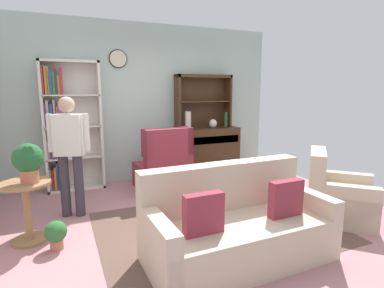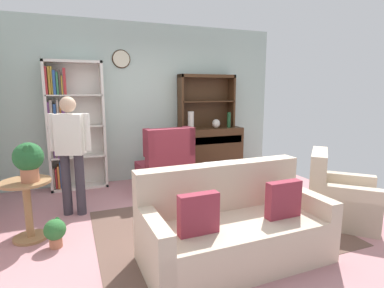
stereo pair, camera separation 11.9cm
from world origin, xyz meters
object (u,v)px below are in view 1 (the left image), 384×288
(bottle_wine, at_px, (226,120))
(sideboard, at_px, (205,149))
(wingback_chair, at_px, (164,167))
(coffee_table, at_px, (202,197))
(potted_plant_small, at_px, (56,233))
(sideboard_hutch, at_px, (203,94))
(person_reading, at_px, (69,148))
(potted_plant_large, at_px, (28,160))
(vase_tall, at_px, (188,121))
(bookshelf, at_px, (67,126))
(book_stack, at_px, (211,186))
(armchair_floral, at_px, (337,197))
(plant_stand, at_px, (27,205))
(vase_round, at_px, (213,124))
(couch_floral, at_px, (236,227))

(bottle_wine, bearing_deg, sideboard, 167.11)
(wingback_chair, relative_size, coffee_table, 1.31)
(coffee_table, bearing_deg, potted_plant_small, 177.89)
(sideboard_hutch, bearing_deg, person_reading, -153.78)
(potted_plant_large, height_order, coffee_table, potted_plant_large)
(wingback_chair, xyz_separation_m, person_reading, (-1.43, -0.54, 0.52))
(wingback_chair, bearing_deg, vase_tall, 37.42)
(bookshelf, distance_m, person_reading, 1.20)
(bookshelf, distance_m, book_stack, 2.67)
(sideboard_hutch, height_order, wingback_chair, sideboard_hutch)
(vase_tall, xyz_separation_m, armchair_floral, (1.02, -2.48, -0.80))
(book_stack, bearing_deg, sideboard, 66.11)
(plant_stand, distance_m, coffee_table, 1.95)
(potted_plant_small, distance_m, book_stack, 1.80)
(sideboard, xyz_separation_m, wingback_chair, (-1.02, -0.57, -0.13))
(armchair_floral, relative_size, book_stack, 5.31)
(coffee_table, relative_size, book_stack, 3.93)
(vase_round, bearing_deg, armchair_floral, -78.62)
(coffee_table, bearing_deg, wingback_chair, 90.27)
(bookshelf, height_order, wingback_chair, bookshelf)
(bookshelf, relative_size, armchair_floral, 1.94)
(potted_plant_large, bearing_deg, plant_stand, 132.90)
(armchair_floral, bearing_deg, plant_stand, 165.87)
(bottle_wine, height_order, book_stack, bottle_wine)
(armchair_floral, xyz_separation_m, wingback_chair, (-1.66, 1.99, 0.09))
(couch_floral, relative_size, plant_stand, 2.70)
(plant_stand, xyz_separation_m, potted_plant_small, (0.27, -0.30, -0.24))
(coffee_table, bearing_deg, vase_round, 59.59)
(book_stack, bearing_deg, sideboard_hutch, 67.22)
(potted_plant_small, distance_m, person_reading, 1.15)
(potted_plant_large, bearing_deg, person_reading, 55.88)
(armchair_floral, bearing_deg, coffee_table, 162.01)
(vase_round, distance_m, wingback_chair, 1.40)
(vase_round, xyz_separation_m, couch_floral, (-1.16, -2.77, -0.69))
(bottle_wine, relative_size, plant_stand, 0.44)
(plant_stand, distance_m, person_reading, 0.88)
(person_reading, bearing_deg, book_stack, -29.51)
(sideboard_hutch, relative_size, person_reading, 0.71)
(bottle_wine, distance_m, potted_plant_small, 3.69)
(plant_stand, bearing_deg, armchair_floral, -14.13)
(potted_plant_small, bearing_deg, vase_tall, 39.59)
(bottle_wine, distance_m, wingback_chair, 1.64)
(vase_tall, relative_size, wingback_chair, 0.31)
(bottle_wine, bearing_deg, plant_stand, -154.74)
(sideboard, bearing_deg, bookshelf, 178.02)
(bottle_wine, xyz_separation_m, person_reading, (-2.85, -1.01, -0.16))
(vase_round, distance_m, armchair_floral, 2.64)
(wingback_chair, relative_size, potted_plant_large, 2.47)
(vase_round, distance_m, potted_plant_large, 3.44)
(sideboard, relative_size, potted_plant_small, 4.21)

